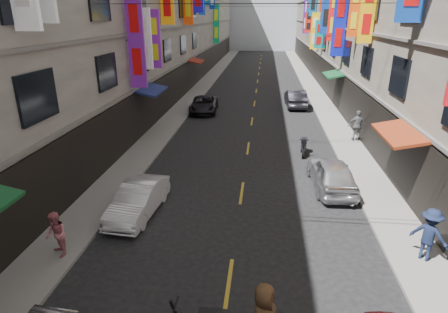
% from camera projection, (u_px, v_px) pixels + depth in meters
% --- Properties ---
extents(sidewalk_left, '(2.00, 90.00, 0.12)m').
position_uv_depth(sidewalk_left, '(200.00, 89.00, 39.59)').
color(sidewalk_left, slate).
rests_on(sidewalk_left, ground).
extents(sidewalk_right, '(2.00, 90.00, 0.12)m').
position_uv_depth(sidewalk_right, '(315.00, 91.00, 38.38)').
color(sidewalk_right, slate).
rests_on(sidewalk_right, ground).
extents(street_awnings, '(13.99, 35.20, 0.41)m').
position_uv_depth(street_awnings, '(230.00, 91.00, 23.20)').
color(street_awnings, '#155228').
rests_on(street_awnings, ground).
extents(lane_markings, '(0.12, 80.20, 0.01)m').
position_uv_depth(lane_markings, '(255.00, 97.00, 36.22)').
color(lane_markings, gold).
rests_on(lane_markings, ground).
extents(scooter_far_right, '(0.53, 1.80, 1.14)m').
position_uv_depth(scooter_far_right, '(304.00, 147.00, 21.18)').
color(scooter_far_right, black).
rests_on(scooter_far_right, ground).
extents(car_left_mid, '(1.65, 3.96, 1.27)m').
position_uv_depth(car_left_mid, '(138.00, 200.00, 14.70)').
color(car_left_mid, white).
rests_on(car_left_mid, ground).
extents(car_left_far, '(2.31, 4.60, 1.25)m').
position_uv_depth(car_left_far, '(204.00, 104.00, 30.32)').
color(car_left_far, black).
rests_on(car_left_far, ground).
extents(car_right_mid, '(1.94, 4.32, 1.44)m').
position_uv_depth(car_right_mid, '(332.00, 174.00, 16.88)').
color(car_right_mid, silver).
rests_on(car_right_mid, ground).
extents(car_right_far, '(1.75, 4.54, 1.47)m').
position_uv_depth(car_right_far, '(296.00, 98.00, 32.04)').
color(car_right_far, '#222128').
rests_on(car_right_far, ground).
extents(pedestrian_lfar, '(0.89, 0.89, 1.54)m').
position_uv_depth(pedestrian_lfar, '(56.00, 235.00, 11.90)').
color(pedestrian_lfar, '#CD6C77').
rests_on(pedestrian_lfar, sidewalk_left).
extents(pedestrian_rnear, '(1.26, 1.19, 1.77)m').
position_uv_depth(pedestrian_rnear, '(429.00, 235.00, 11.70)').
color(pedestrian_rnear, '#151E3A').
rests_on(pedestrian_rnear, sidewalk_right).
extents(pedestrian_rfar, '(1.13, 0.66, 1.89)m').
position_uv_depth(pedestrian_rfar, '(357.00, 126.00, 22.95)').
color(pedestrian_rfar, slate).
rests_on(pedestrian_rfar, sidewalk_right).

